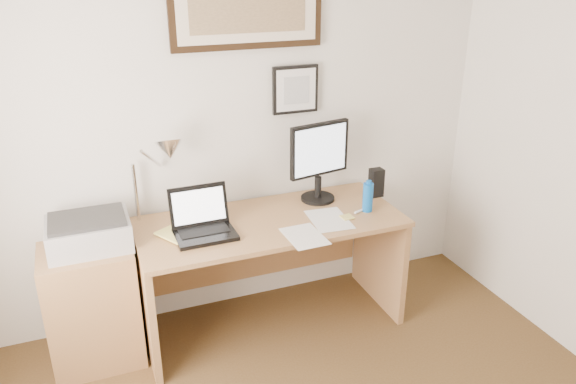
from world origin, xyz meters
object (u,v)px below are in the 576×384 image
laptop (203,224)px  book (169,241)px  desk (266,248)px  printer (89,232)px  water_bottle (368,197)px  side_cabinet (93,306)px  lcd_monitor (319,158)px

laptop → book: bearing=-167.0°
desk → printer: size_ratio=3.64×
water_bottle → laptop: laptop is taller
side_cabinet → printer: printer is taller
water_bottle → desk: water_bottle is taller
side_cabinet → water_bottle: bearing=-5.0°
book → printer: (-0.41, 0.15, 0.06)m
lcd_monitor → printer: 1.45m
water_bottle → book: (-1.23, 0.02, -0.08)m
side_cabinet → lcd_monitor: size_ratio=1.40×
water_bottle → laptop: bearing=176.1°
side_cabinet → water_bottle: water_bottle is taller
water_bottle → lcd_monitor: bearing=129.4°
water_bottle → printer: water_bottle is taller
book → side_cabinet: bearing=164.6°
desk → side_cabinet: bearing=-178.1°
water_bottle → desk: 0.72m
side_cabinet → water_bottle: 1.75m
side_cabinet → lcd_monitor: bearing=4.6°
side_cabinet → book: (0.45, -0.12, 0.40)m
desk → lcd_monitor: 0.66m
printer → laptop: bearing=-9.8°
printer → side_cabinet: bearing=-141.9°
book → desk: 0.69m
book → printer: size_ratio=0.62×
water_bottle → desk: (-0.61, 0.18, -0.33)m
printer → desk: bearing=0.3°
side_cabinet → desk: bearing=1.9°
book → laptop: 0.21m
side_cabinet → desk: size_ratio=0.46×
lcd_monitor → desk: bearing=-168.3°
side_cabinet → lcd_monitor: 1.62m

